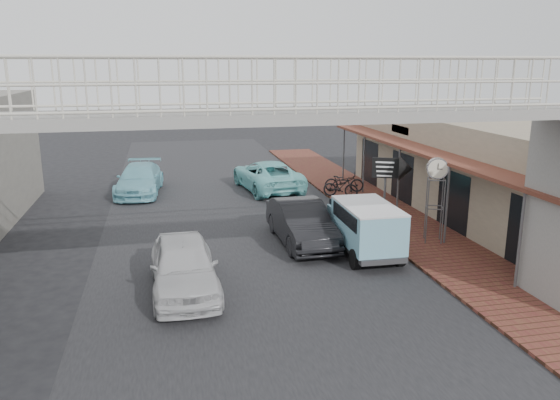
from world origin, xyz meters
name	(u,v)px	position (x,y,z in m)	size (l,w,h in m)	color
ground	(256,271)	(0.00, 0.00, 0.00)	(120.00, 120.00, 0.00)	black
road_strip	(256,271)	(0.00, 0.00, 0.01)	(10.00, 60.00, 0.01)	black
sidewalk	(409,228)	(6.50, 3.00, 0.05)	(3.00, 40.00, 0.10)	brown
shophouse_row	(501,169)	(10.97, 4.00, 2.01)	(7.20, 18.00, 4.00)	gray
footbridge	(285,203)	(0.00, -4.00, 3.18)	(16.40, 2.40, 6.34)	gray
white_hatchback	(184,266)	(-2.21, -1.09, 0.76)	(1.80, 4.48, 1.53)	silver
dark_sedan	(301,223)	(2.05, 2.33, 0.75)	(1.60, 4.58, 1.51)	black
angkot_curb	(267,175)	(2.50, 10.89, 0.75)	(2.48, 5.37, 1.49)	#79D2D3
angkot_far	(140,179)	(-3.78, 11.44, 0.71)	(1.99, 4.89, 1.42)	#78C1D0
angkot_van	(365,222)	(3.80, 0.66, 1.13)	(1.74, 3.67, 1.78)	black
motorcycle_near	(344,182)	(6.03, 9.29, 0.60)	(0.66, 1.89, 0.99)	black
motorcycle_far	(341,186)	(5.51, 8.27, 0.60)	(0.47, 1.66, 1.00)	black
street_clock	(437,172)	(6.58, 1.25, 2.58)	(0.77, 0.74, 2.99)	#59595B
arrow_sign	(403,169)	(6.39, 3.50, 2.27)	(1.62, 1.10, 2.69)	#59595B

